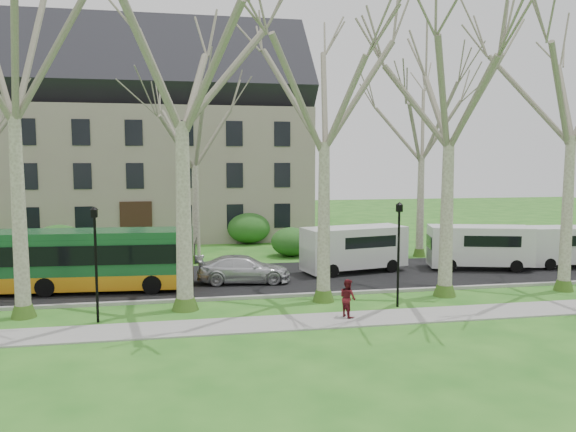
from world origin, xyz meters
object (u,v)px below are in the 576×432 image
object	(u,v)px
bus_follow	(65,260)
sedan	(244,269)
van_c	(570,247)
van_b	(479,248)
pedestrian_b	(348,298)
van_a	(354,249)

from	to	relation	value
bus_follow	sedan	world-z (taller)	bus_follow
sedan	van_c	world-z (taller)	van_c
bus_follow	van_b	world-z (taller)	bus_follow
sedan	pedestrian_b	size ratio (longest dim) A/B	3.09
sedan	van_b	bearing A→B (deg)	-79.85
sedan	van_a	world-z (taller)	van_a
van_b	sedan	bearing A→B (deg)	-160.00
van_c	pedestrian_b	bearing A→B (deg)	-147.88
bus_follow	van_b	bearing A→B (deg)	7.46
van_c	pedestrian_b	xyz separation A→B (m)	(-15.42, -7.51, -0.40)
van_b	van_c	world-z (taller)	van_b
van_a	pedestrian_b	world-z (taller)	van_a
bus_follow	van_a	world-z (taller)	bus_follow
van_b	pedestrian_b	bearing A→B (deg)	-126.12
bus_follow	van_a	xyz separation A→B (m)	(14.52, 1.81, -0.23)
bus_follow	sedan	size ratio (longest dim) A/B	2.53
bus_follow	van_c	distance (m)	27.08
bus_follow	van_c	size ratio (longest dim) A/B	2.22
van_c	pedestrian_b	world-z (taller)	van_c
sedan	pedestrian_b	bearing A→B (deg)	-148.60
van_b	bus_follow	bearing A→B (deg)	-160.99
van_a	pedestrian_b	distance (m)	8.90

